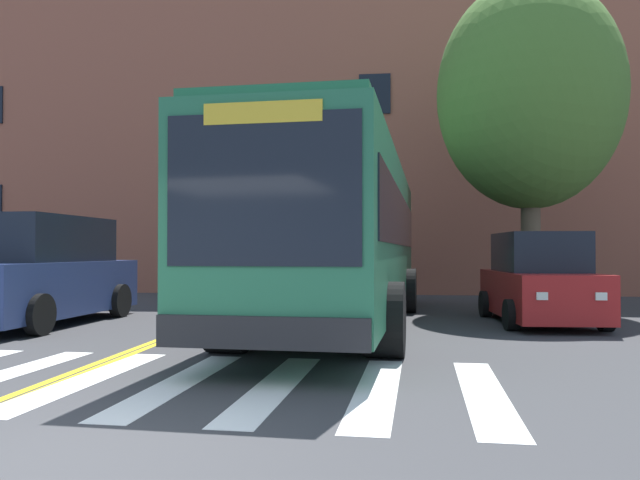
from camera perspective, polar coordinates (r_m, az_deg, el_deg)
The scene contains 9 objects.
ground_plane at distance 5.18m, azimuth -25.05°, elevation -17.98°, with size 120.00×120.00×0.00m, color #38383A.
crosswalk at distance 7.79m, azimuth -16.73°, elevation -12.20°, with size 8.59×3.92×0.01m.
lane_line_yellow_inner at distance 21.44m, azimuth -4.11°, elevation -5.07°, with size 0.12×36.00×0.01m, color gold.
lane_line_yellow_outer at distance 21.41m, azimuth -3.68°, elevation -5.07°, with size 0.12×36.00×0.01m, color gold.
city_bus at distance 12.86m, azimuth 1.98°, elevation 0.65°, with size 3.37×12.46×3.43m.
car_navy_near_lane at distance 14.16m, azimuth -24.32°, elevation -2.77°, with size 2.35×5.21×2.24m.
car_red_far_lane at distance 13.89m, azimuth 19.41°, elevation -3.63°, with size 2.12×4.07×1.91m.
street_tree_curbside_large at distance 17.40m, azimuth 18.64°, elevation 12.42°, with size 6.47×6.65×8.53m.
building_facade at distance 26.22m, azimuth 5.27°, elevation 10.22°, with size 36.21×8.03×13.24m.
Camera 1 is at (2.59, -4.22, 1.52)m, focal length 35.00 mm.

